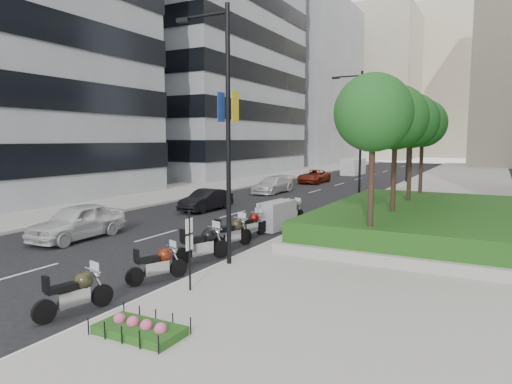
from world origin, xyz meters
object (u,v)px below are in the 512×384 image
Objects in this scene: lamp_post_1 at (358,131)px; motorcycle_2 at (203,244)px; motorcycle_1 at (158,264)px; motorcycle_3 at (232,233)px; lamp_post_0 at (224,123)px; car_a at (77,222)px; motorcycle_4 at (251,225)px; motorcycle_5 at (277,216)px; car_d at (314,176)px; lamp_post_2 at (406,134)px; parking_sign at (189,246)px; delivery_van at (353,167)px; car_c at (273,185)px; car_b at (206,200)px; motorcycle_0 at (76,292)px; motorcycle_6 at (292,211)px.

motorcycle_2 is (-1.09, -16.81, -4.41)m from lamp_post_1.
lamp_post_1 is at bearing 16.30° from motorcycle_2.
motorcycle_3 is (-0.21, 4.93, 0.09)m from motorcycle_1.
lamp_post_0 is 9.41m from car_a.
motorcycle_2 is at bearing -164.80° from motorcycle_4.
motorcycle_5 is at bearing 24.16° from motorcycle_1.
car_d is (-6.88, 26.33, 0.09)m from motorcycle_4.
motorcycle_3 is at bearing -92.17° from lamp_post_2.
parking_sign is 1.25× the size of motorcycle_1.
motorcycle_3 is at bearing -76.43° from car_d.
delivery_van is at bearing 15.69° from motorcycle_5.
car_d is (-8.43, 31.10, -4.38)m from lamp_post_0.
lamp_post_1 reaches higher than car_c.
car_b is (-6.64, 7.89, 0.03)m from motorcycle_3.
motorcycle_5 reaches higher than motorcycle_2.
parking_sign is at bearing -75.65° from car_d.
car_a is (-9.00, 3.77, -0.66)m from parking_sign.
lamp_post_2 is 4.48× the size of motorcycle_1.
car_b is (-6.32, 5.65, 0.09)m from motorcycle_4.
motorcycle_5 reaches higher than motorcycle_0.
car_d is (-7.34, 36.67, 0.10)m from motorcycle_0.
motorcycle_6 is 0.45× the size of delivery_van.
motorcycle_4 is (-0.46, 10.33, 0.01)m from motorcycle_0.
motorcycle_4 is (-0.53, 7.17, 0.02)m from motorcycle_1.
lamp_post_0 reaches higher than delivery_van.
lamp_post_0 is at bearing -77.30° from delivery_van.
motorcycle_6 is (-1.44, 9.27, -4.48)m from lamp_post_0.
motorcycle_5 is (-1.28, -10.02, -4.35)m from lamp_post_1.
parking_sign is 9.78m from car_a.
motorcycle_2 is at bearing -53.25° from car_b.
lamp_post_1 is 3.72× the size of motorcycle_3.
motorcycle_5 reaches higher than car_c.
motorcycle_4 is 17.60m from car_c.
motorcycle_4 is at bearing 15.28° from motorcycle_0.
motorcycle_0 is 0.53× the size of car_b.
motorcycle_2 is 7.28m from car_a.
lamp_post_0 is 10.40m from motorcycle_6.
car_d is at bearing 88.68° from car_a.
lamp_post_2 is at bearing -45.85° from delivery_van.
delivery_van is at bearing 131.76° from lamp_post_2.
lamp_post_1 is at bearing -22.88° from car_c.
car_b is at bearing 85.71° from car_a.
motorcycle_4 is at bearing 178.34° from motorcycle_5.
motorcycle_3 is at bearing -162.44° from motorcycle_4.
lamp_post_0 reaches higher than motorcycle_2.
motorcycle_0 is (-1.09, -22.56, -4.48)m from lamp_post_1.
motorcycle_4 is at bearing 19.86° from motorcycle_3.
motorcycle_6 is 0.46× the size of car_a.
motorcycle_6 reaches higher than motorcycle_1.
motorcycle_1 is 11.67m from motorcycle_6.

